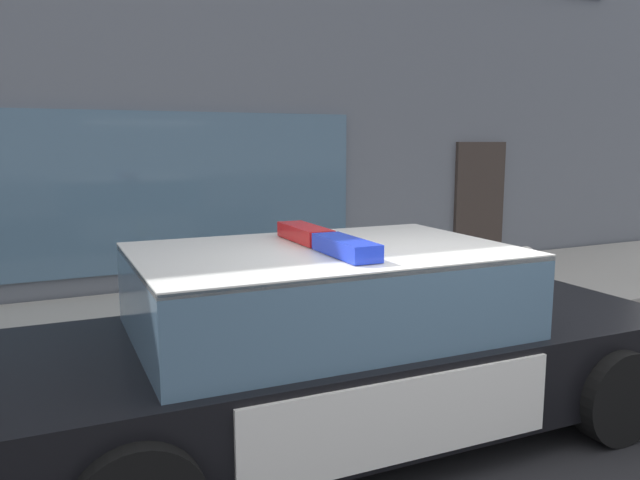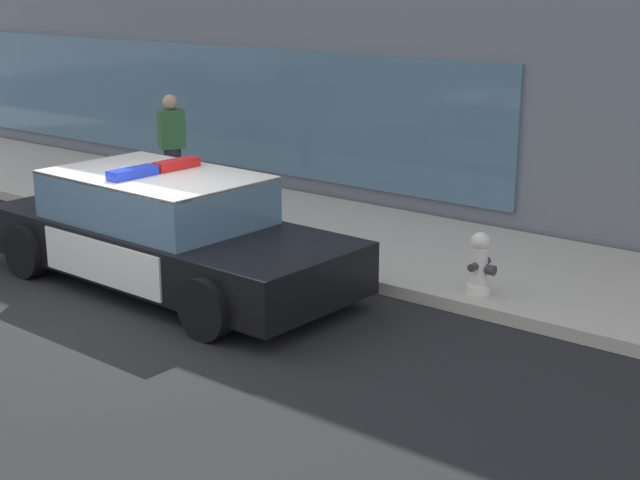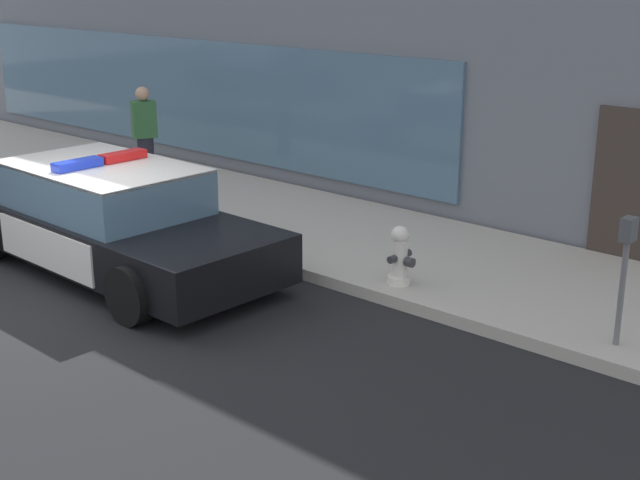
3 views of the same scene
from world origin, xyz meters
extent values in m
plane|color=black|center=(0.00, 0.00, 0.00)|extent=(48.00, 48.00, 0.00)
cube|color=#B2ADA3|center=(0.00, 3.85, 0.07)|extent=(48.00, 3.16, 0.15)
cube|color=slate|center=(-4.51, 5.45, 1.45)|extent=(12.89, 0.08, 2.10)
cube|color=black|center=(-0.41, 0.96, 0.50)|extent=(5.00, 2.00, 0.60)
cube|color=silver|center=(1.18, 0.92, 0.67)|extent=(1.73, 1.88, 0.05)
cube|color=silver|center=(-2.14, 1.00, 0.67)|extent=(1.43, 1.87, 0.05)
cube|color=silver|center=(-0.49, 1.91, 0.50)|extent=(2.08, 0.08, 0.51)
cube|color=silver|center=(-0.53, 0.01, 0.50)|extent=(2.08, 0.08, 0.51)
cube|color=yellow|center=(-0.49, 1.93, 0.50)|extent=(0.22, 0.02, 0.26)
cube|color=slate|center=(-0.61, 0.96, 1.07)|extent=(2.62, 1.75, 0.60)
cube|color=silver|center=(-0.61, 0.96, 1.36)|extent=(2.62, 1.75, 0.04)
cube|color=red|center=(-0.60, 1.30, 1.44)|extent=(0.22, 0.64, 0.11)
cube|color=blue|center=(-0.62, 0.62, 1.44)|extent=(0.22, 0.64, 0.11)
cylinder|color=black|center=(1.25, 1.86, 0.34)|extent=(0.69, 0.24, 0.68)
cylinder|color=black|center=(1.20, -0.02, 0.34)|extent=(0.69, 0.24, 0.68)
cylinder|color=black|center=(-2.02, 1.93, 0.34)|extent=(0.69, 0.24, 0.68)
cylinder|color=black|center=(-2.07, 0.06, 0.34)|extent=(0.69, 0.24, 0.68)
cylinder|color=silver|center=(2.91, 2.66, 0.20)|extent=(0.28, 0.28, 0.10)
cylinder|color=silver|center=(2.91, 2.66, 0.47)|extent=(0.19, 0.19, 0.45)
sphere|color=silver|center=(2.91, 2.66, 0.77)|extent=(0.22, 0.22, 0.22)
cylinder|color=#333338|center=(2.91, 2.66, 0.84)|extent=(0.06, 0.06, 0.05)
cylinder|color=#333338|center=(2.91, 2.52, 0.50)|extent=(0.09, 0.10, 0.09)
cylinder|color=#333338|center=(2.91, 2.81, 0.50)|extent=(0.09, 0.10, 0.09)
cylinder|color=#333338|center=(3.06, 2.66, 0.46)|extent=(0.10, 0.12, 0.12)
cylinder|color=#23232D|center=(-3.29, 3.70, 0.57)|extent=(0.28, 0.28, 0.85)
cube|color=#336638|center=(-3.29, 3.70, 1.31)|extent=(0.41, 0.47, 0.62)
sphere|color=tan|center=(-3.29, 3.70, 1.74)|extent=(0.24, 0.24, 0.24)
camera|label=1|loc=(-2.48, -2.87, 2.12)|focal=34.98mm
camera|label=2|loc=(7.80, -6.41, 3.67)|focal=52.26mm
camera|label=3|loc=(8.76, -5.38, 3.84)|focal=49.09mm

